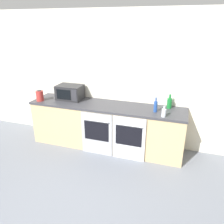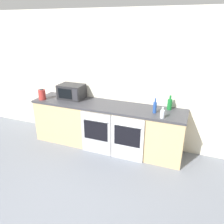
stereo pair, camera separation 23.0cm
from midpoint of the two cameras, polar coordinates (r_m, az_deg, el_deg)
The scene contains 10 objects.
ground_plane at distance 3.19m, azimuth -14.63°, elevation -25.67°, with size 16.00×16.00×0.00m, color slate.
wall_back at distance 4.38m, azimuth 1.78°, elevation 8.46°, with size 10.00×0.06×2.60m.
counter_back at distance 4.35m, azimuth 0.05°, elevation -3.59°, with size 3.01×0.68×0.89m.
oven_left at distance 4.10m, azimuth -2.58°, elevation -5.62°, with size 0.60×0.06×0.84m.
oven_right at distance 3.92m, azimuth 5.68°, elevation -7.11°, with size 0.60×0.06×0.84m.
microwave at distance 4.55m, azimuth -9.10°, elevation 5.28°, with size 0.51×0.36×0.29m.
bottle_green at distance 4.08m, azimuth 16.42°, elevation 2.01°, with size 0.09×0.09×0.26m.
bottle_blue at distance 3.86m, azimuth 12.81°, elevation 1.22°, with size 0.06×0.06×0.27m.
bottle_clear at distance 3.68m, azimuth 14.79°, elevation -0.47°, with size 0.07×0.07×0.19m.
kettle at distance 4.64m, azimuth -16.48°, elevation 4.41°, with size 0.15×0.15×0.22m.
Camera 2 is at (1.54, -1.61, 2.33)m, focal length 35.00 mm.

